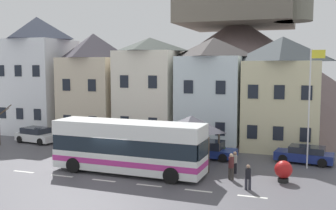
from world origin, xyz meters
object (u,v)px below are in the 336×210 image
at_px(parked_car_02, 99,141).
at_px(townhouse_03, 213,91).
at_px(pedestrian_00, 248,176).
at_px(flagpole, 310,101).
at_px(townhouse_01, 94,86).
at_px(harbour_buoy, 283,170).
at_px(pedestrian_02, 231,165).
at_px(townhouse_02, 150,89).
at_px(parked_car_01, 305,155).
at_px(parked_car_03, 209,149).
at_px(public_bench, 216,152).
at_px(bus_shelter, 191,124).
at_px(townhouse_00, 38,75).
at_px(transit_bus, 128,147).
at_px(pedestrian_01, 235,162).
at_px(hilltop_castle, 238,65).
at_px(townhouse_04, 281,93).
at_px(parked_car_00, 37,135).

bearing_deg(parked_car_02, townhouse_03, 25.15).
relative_size(pedestrian_00, flagpole, 0.18).
bearing_deg(townhouse_01, harbour_buoy, -27.96).
bearing_deg(townhouse_03, pedestrian_02, -71.41).
relative_size(townhouse_02, parked_car_01, 2.29).
height_order(parked_car_03, public_bench, parked_car_03).
relative_size(bus_shelter, pedestrian_00, 2.47).
distance_m(townhouse_01, public_bench, 15.17).
distance_m(townhouse_00, transit_bus, 20.01).
bearing_deg(pedestrian_02, pedestrian_01, 91.13).
height_order(townhouse_02, parked_car_01, townhouse_02).
xyz_separation_m(townhouse_00, pedestrian_02, (22.39, -10.76, -5.14)).
bearing_deg(parked_car_01, hilltop_castle, -60.94).
distance_m(transit_bus, bus_shelter, 4.93).
distance_m(townhouse_01, flagpole, 20.96).
height_order(townhouse_03, flagpole, townhouse_03).
relative_size(parked_car_02, pedestrian_01, 3.00).
distance_m(townhouse_04, public_bench, 8.16).
relative_size(hilltop_castle, harbour_buoy, 29.51).
relative_size(townhouse_04, pedestrian_01, 6.55).
bearing_deg(public_bench, harbour_buoy, -41.80).
bearing_deg(bus_shelter, townhouse_04, 54.17).
height_order(bus_shelter, pedestrian_01, bus_shelter).
bearing_deg(parked_car_03, harbour_buoy, -34.06).
distance_m(flagpole, harbour_buoy, 5.69).
xyz_separation_m(townhouse_03, parked_car_02, (-8.52, -5.60, -4.13)).
xyz_separation_m(townhouse_01, harbour_buoy, (18.63, -9.89, -4.35)).
distance_m(townhouse_00, pedestrian_02, 25.37).
relative_size(parked_car_00, public_bench, 2.89).
bearing_deg(townhouse_03, parked_car_01, -31.89).
bearing_deg(harbour_buoy, public_bench, 138.20).
distance_m(bus_shelter, pedestrian_01, 4.17).
bearing_deg(parked_car_02, townhouse_04, 11.70).
height_order(townhouse_00, townhouse_03, townhouse_00).
height_order(bus_shelter, pedestrian_02, bus_shelter).
bearing_deg(parked_car_01, parked_car_03, 13.81).
bearing_deg(townhouse_01, townhouse_02, 0.11).
bearing_deg(townhouse_00, parked_car_01, -10.15).
relative_size(townhouse_02, pedestrian_01, 6.68).
bearing_deg(townhouse_02, parked_car_01, -17.80).
xyz_separation_m(townhouse_03, harbour_buoy, (6.75, -10.40, -4.04)).
xyz_separation_m(pedestrian_02, flagpole, (4.51, 4.40, 3.75)).
bearing_deg(parked_car_02, transit_bus, -55.61).
distance_m(pedestrian_02, public_bench, 5.60).
height_order(townhouse_02, parked_car_03, townhouse_02).
relative_size(bus_shelter, parked_car_03, 0.86).
xyz_separation_m(townhouse_04, pedestrian_00, (-1.02, -12.22, -3.94)).
relative_size(townhouse_00, bus_shelter, 3.36).
xyz_separation_m(parked_car_03, harbour_buoy, (5.74, -4.65, 0.09)).
distance_m(townhouse_03, flagpole, 10.48).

